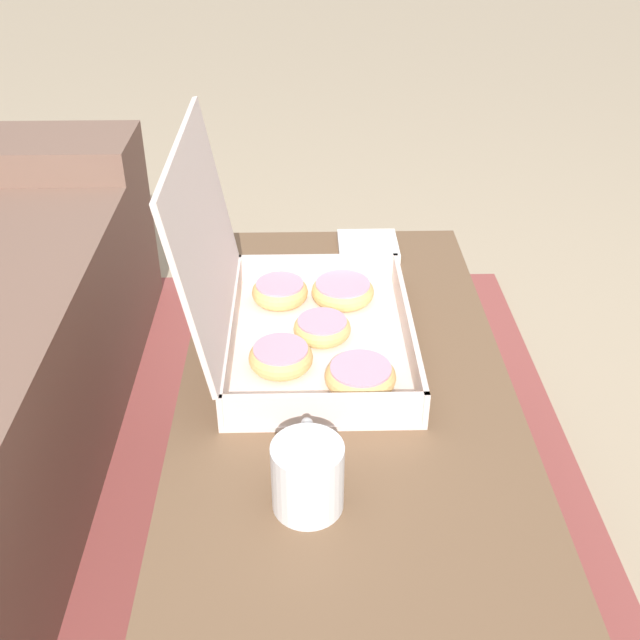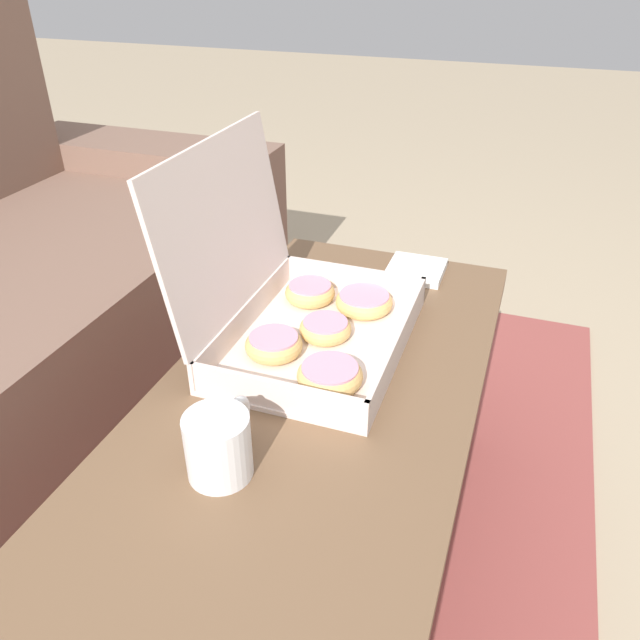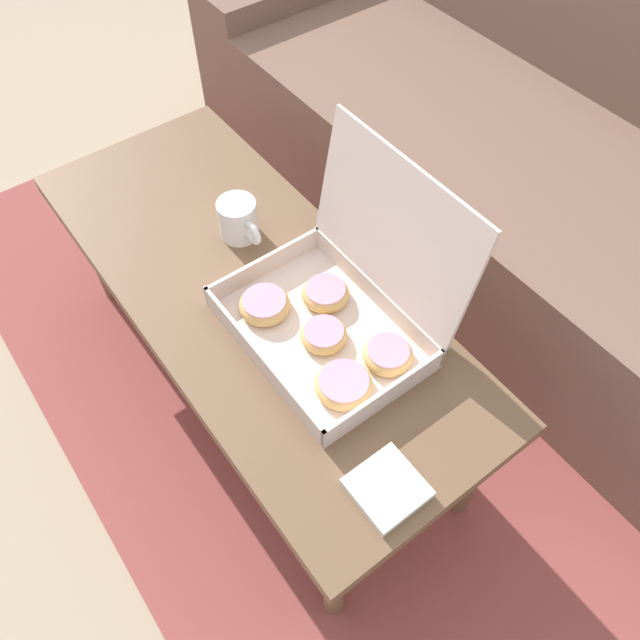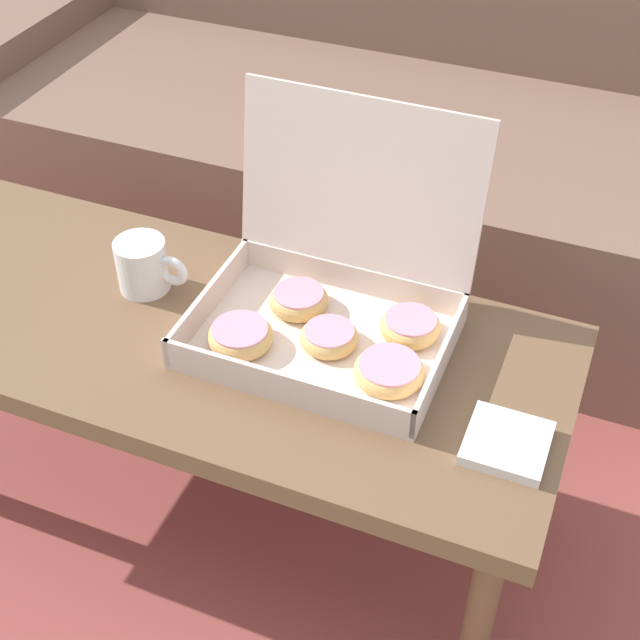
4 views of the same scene
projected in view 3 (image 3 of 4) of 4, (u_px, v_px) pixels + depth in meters
The scene contains 7 objects.
ground_plane at pixel (303, 365), 1.71m from camera, with size 12.00×12.00×0.00m, color tan.
area_rug at pixel (387, 311), 1.81m from camera, with size 2.32×1.86×0.01m, color #994742.
couch at pixel (540, 155), 1.75m from camera, with size 2.20×0.84×0.97m.
coffee_table at pixel (253, 297), 1.35m from camera, with size 1.19×0.49×0.44m.
pastry_box at pixel (337, 312), 1.19m from camera, with size 0.40×0.33×0.34m.
coffee_mug at pixel (239, 220), 1.36m from camera, with size 0.13×0.09×0.09m.
napkin_stack at pixel (387, 488), 1.04m from camera, with size 0.11×0.11×0.02m.
Camera 3 is at (0.76, -0.51, 1.45)m, focal length 35.00 mm.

